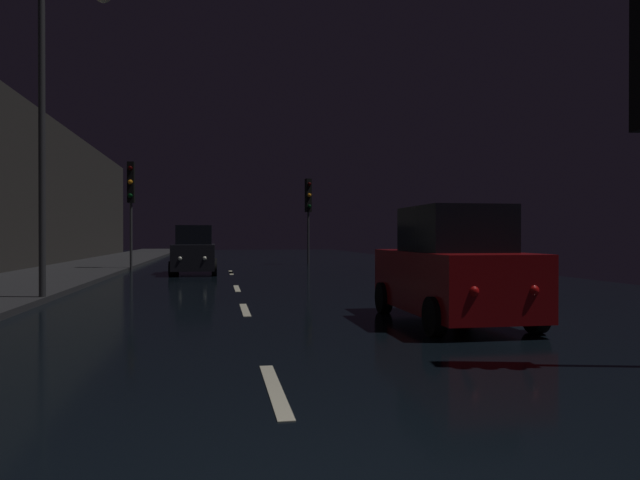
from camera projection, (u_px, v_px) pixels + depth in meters
name	position (u px, v px, depth m)	size (l,w,h in m)	color
ground	(230.00, 271.00, 27.33)	(26.07, 84.00, 0.02)	black
sidewalk_left	(75.00, 270.00, 26.15)	(4.40, 84.00, 0.15)	#28282B
lane_centerline	(237.00, 289.00, 17.66)	(0.16, 22.47, 0.01)	beige
traffic_light_far_left	(131.00, 191.00, 27.15)	(0.32, 0.46, 5.05)	#38383A
traffic_light_far_right	(308.00, 202.00, 33.46)	(0.37, 0.48, 4.88)	#38383A
streetlamp_overhead	(61.00, 92.00, 14.12)	(1.70, 0.44, 7.74)	#2D2D30
car_approaching_headlights	(194.00, 252.00, 24.91)	(1.89, 4.09, 2.06)	black
car_parked_right_near	(452.00, 269.00, 10.97)	(1.98, 4.29, 2.16)	maroon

